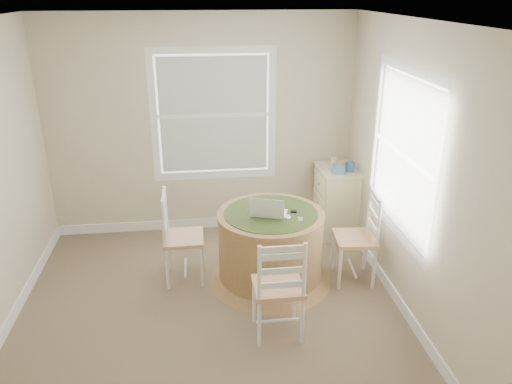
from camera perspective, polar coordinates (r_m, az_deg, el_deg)
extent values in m
cube|color=#7B684E|center=(4.86, -5.24, -13.50)|extent=(3.60, 3.60, 0.02)
cube|color=white|center=(3.95, -6.64, 19.02)|extent=(3.60, 3.60, 0.02)
cube|color=beige|center=(5.95, -6.28, 7.35)|extent=(3.60, 0.02, 2.60)
cube|color=beige|center=(2.63, -4.87, -13.40)|extent=(3.60, 0.02, 2.60)
cube|color=beige|center=(4.62, 17.22, 1.96)|extent=(0.02, 3.60, 2.60)
cube|color=white|center=(6.37, -5.81, -3.53)|extent=(3.60, 0.02, 0.12)
cube|color=white|center=(5.13, -26.22, -12.97)|extent=(0.02, 3.60, 0.12)
cube|color=white|center=(5.16, 15.43, -11.06)|extent=(0.02, 3.60, 0.12)
cylinder|color=olive|center=(5.08, 1.66, -6.00)|extent=(1.05, 1.05, 0.68)
cone|color=olive|center=(5.27, 1.61, -9.62)|extent=(1.25, 1.25, 0.08)
cylinder|color=olive|center=(4.93, 1.70, -2.62)|extent=(1.07, 1.07, 0.03)
cylinder|color=#3B4F22|center=(4.93, 1.70, -2.45)|extent=(0.93, 0.93, 0.01)
cone|color=#3B4F22|center=(4.95, 1.69, -3.04)|extent=(1.03, 1.03, 0.10)
cube|color=white|center=(4.92, 1.54, -2.46)|extent=(0.39, 0.33, 0.02)
cube|color=silver|center=(4.91, 1.54, -2.36)|extent=(0.30, 0.21, 0.00)
cube|color=black|center=(4.74, 1.24, -1.91)|extent=(0.34, 0.17, 0.22)
ellipsoid|color=white|center=(4.84, 3.64, -2.85)|extent=(0.08, 0.11, 0.03)
cube|color=#B7BABF|center=(4.81, 5.07, -3.15)|extent=(0.06, 0.10, 0.02)
cube|color=black|center=(4.95, 4.33, -2.31)|extent=(0.07, 0.06, 0.02)
cube|color=beige|center=(6.16, 9.18, -1.09)|extent=(0.45, 0.61, 0.82)
cube|color=beige|center=(6.01, 9.42, 2.58)|extent=(0.48, 0.64, 0.02)
cube|color=#EAEFB0|center=(6.20, 6.89, -3.30)|extent=(0.02, 0.51, 0.17)
cube|color=#EAEFB0|center=(6.09, 7.00, -1.18)|extent=(0.02, 0.51, 0.17)
cube|color=#EAEFB0|center=(6.00, 7.11, 0.92)|extent=(0.02, 0.51, 0.17)
cube|color=#5081B7|center=(5.83, 9.37, 2.59)|extent=(0.12, 0.12, 0.10)
cube|color=#EFB554|center=(6.07, 10.09, 3.15)|extent=(0.15, 0.10, 0.06)
cube|color=#385EA8|center=(5.90, 10.81, 2.84)|extent=(0.08, 0.08, 0.12)
cylinder|color=beige|center=(6.11, 8.80, 3.51)|extent=(0.07, 0.07, 0.09)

